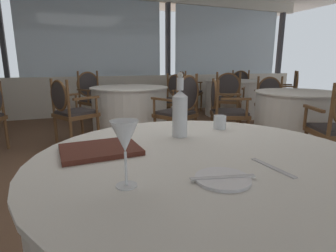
# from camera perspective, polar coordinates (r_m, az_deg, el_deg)

# --- Properties ---
(ground_plane) EXTENTS (13.98, 13.98, 0.00)m
(ground_plane) POSITION_cam_1_polar(r_m,az_deg,el_deg) (2.73, -4.51, -11.10)
(ground_plane) COLOR brown
(window_wall_far) EXTENTS (10.76, 0.14, 2.72)m
(window_wall_far) POSITION_cam_1_polar(r_m,az_deg,el_deg) (6.15, -15.23, 12.43)
(window_wall_far) COLOR silver
(window_wall_far) RESTS_ON ground_plane
(foreground_table) EXTENTS (1.35, 1.35, 0.76)m
(foreground_table) POSITION_cam_1_polar(r_m,az_deg,el_deg) (1.25, 7.00, -22.90)
(foreground_table) COLOR silver
(foreground_table) RESTS_ON ground_plane
(side_plate) EXTENTS (0.18, 0.18, 0.01)m
(side_plate) POSITION_cam_1_polar(r_m,az_deg,el_deg) (0.87, 11.58, -10.98)
(side_plate) COLOR white
(side_plate) RESTS_ON foreground_table
(butter_knife) EXTENTS (0.21, 0.07, 0.00)m
(butter_knife) POSITION_cam_1_polar(r_m,az_deg,el_deg) (0.87, 11.60, -10.66)
(butter_knife) COLOR silver
(butter_knife) RESTS_ON foreground_table
(dinner_fork) EXTENTS (0.03, 0.20, 0.00)m
(dinner_fork) POSITION_cam_1_polar(r_m,az_deg,el_deg) (1.01, 21.39, -8.24)
(dinner_fork) COLOR silver
(dinner_fork) RESTS_ON foreground_table
(water_bottle) EXTENTS (0.08, 0.08, 0.32)m
(water_bottle) POSITION_cam_1_polar(r_m,az_deg,el_deg) (1.32, 2.55, 3.07)
(water_bottle) COLOR white
(water_bottle) RESTS_ON foreground_table
(wine_glass) EXTENTS (0.08, 0.08, 0.20)m
(wine_glass) POSITION_cam_1_polar(r_m,az_deg,el_deg) (0.77, -9.22, -2.56)
(wine_glass) COLOR white
(wine_glass) RESTS_ON foreground_table
(water_tumbler) EXTENTS (0.07, 0.07, 0.07)m
(water_tumbler) POSITION_cam_1_polar(r_m,az_deg,el_deg) (1.52, 10.97, 0.81)
(water_tumbler) COLOR white
(water_tumbler) RESTS_ON foreground_table
(menu_book) EXTENTS (0.32, 0.26, 0.02)m
(menu_book) POSITION_cam_1_polar(r_m,az_deg,el_deg) (1.14, -14.27, -4.87)
(menu_book) COLOR #512319
(menu_book) RESTS_ON foreground_table
(background_table_0) EXTENTS (1.21, 1.21, 0.76)m
(background_table_0) POSITION_cam_1_polar(r_m,az_deg,el_deg) (4.34, -8.11, 3.25)
(background_table_0) COLOR silver
(background_table_0) RESTS_ON ground_plane
(dining_chair_0_0) EXTENTS (0.62, 0.65, 0.93)m
(dining_chair_0_0) POSITION_cam_1_polar(r_m,az_deg,el_deg) (3.74, -20.23, 3.65)
(dining_chair_0_0) COLOR brown
(dining_chair_0_0) RESTS_ON ground_plane
(dining_chair_0_1) EXTENTS (0.65, 0.62, 0.99)m
(dining_chair_0_1) POSITION_cam_1_polar(r_m,az_deg,el_deg) (3.60, 2.74, 4.32)
(dining_chair_0_1) COLOR brown
(dining_chair_0_1) RESTS_ON ground_plane
(dining_chair_0_2) EXTENTS (0.62, 0.65, 0.94)m
(dining_chair_0_2) POSITION_cam_1_polar(r_m,az_deg,el_deg) (5.05, 0.80, 6.58)
(dining_chair_0_2) COLOR brown
(dining_chair_0_2) RESTS_ON ground_plane
(dining_chair_0_3) EXTENTS (0.65, 0.62, 0.99)m
(dining_chair_0_3) POSITION_cam_1_polar(r_m,az_deg,el_deg) (5.15, -15.83, 6.52)
(dining_chair_0_3) COLOR brown
(dining_chair_0_3) RESTS_ON ground_plane
(background_table_2) EXTENTS (1.11, 1.11, 0.76)m
(background_table_2) POSITION_cam_1_polar(r_m,az_deg,el_deg) (3.96, 25.66, 1.11)
(background_table_2) COLOR silver
(background_table_2) RESTS_ON ground_plane
(dining_chair_2_1) EXTENTS (0.64, 0.60, 0.91)m
(dining_chair_2_1) POSITION_cam_1_polar(r_m,az_deg,el_deg) (4.83, 21.14, 5.35)
(dining_chair_2_1) COLOR brown
(dining_chair_2_1) RESTS_ON ground_plane
(dining_chair_2_2) EXTENTS (0.60, 0.64, 0.92)m
(dining_chair_2_2) POSITION_cam_1_polar(r_m,az_deg,el_deg) (3.63, 11.76, 3.90)
(dining_chair_2_2) COLOR brown
(dining_chair_2_2) RESTS_ON ground_plane
(background_table_3) EXTENTS (1.31, 1.31, 0.76)m
(background_table_3) POSITION_cam_1_polar(r_m,az_deg,el_deg) (6.13, 13.99, 5.85)
(background_table_3) COLOR silver
(background_table_3) RESTS_ON ground_plane
(dining_chair_3_0) EXTENTS (0.66, 0.66, 0.97)m
(dining_chair_3_0) POSITION_cam_1_polar(r_m,az_deg,el_deg) (5.04, 12.75, 6.56)
(dining_chair_3_0) COLOR brown
(dining_chair_3_0) RESTS_ON ground_plane
(dining_chair_3_1) EXTENTS (0.66, 0.66, 0.98)m
(dining_chair_3_1) POSITION_cam_1_polar(r_m,az_deg,el_deg) (6.09, 24.35, 6.81)
(dining_chair_3_1) COLOR brown
(dining_chair_3_1) RESTS_ON ground_plane
(dining_chair_3_2) EXTENTS (0.66, 0.66, 0.96)m
(dining_chair_3_2) POSITION_cam_1_polar(r_m,az_deg,el_deg) (7.18, 15.03, 8.25)
(dining_chair_3_2) COLOR brown
(dining_chair_3_2) RESTS_ON ground_plane
(dining_chair_3_3) EXTENTS (0.66, 0.66, 0.95)m
(dining_chair_3_3) POSITION_cam_1_polar(r_m,az_deg,el_deg) (6.31, 4.21, 8.02)
(dining_chair_3_3) COLOR brown
(dining_chair_3_3) RESTS_ON ground_plane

